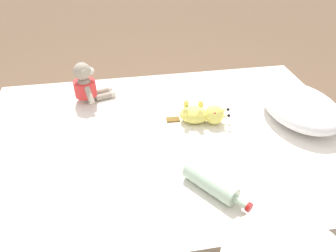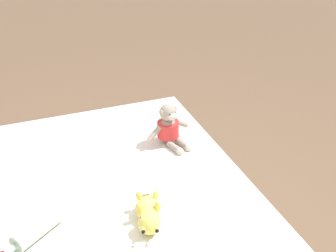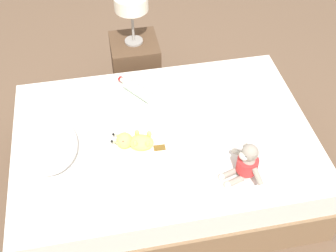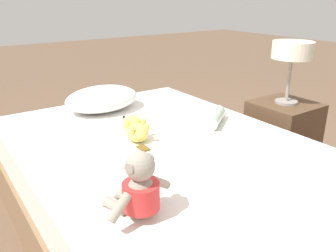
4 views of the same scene
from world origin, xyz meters
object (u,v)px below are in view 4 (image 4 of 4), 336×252
bed (169,192)px  bedside_lamp (292,53)px  plush_monkey (138,190)px  plush_yellow_creature (135,128)px  glass_bottle (215,117)px  pillow (102,99)px  nightstand (281,142)px

bed → bedside_lamp: bedside_lamp is taller
plush_monkey → plush_yellow_creature: plush_monkey is taller
bed → bedside_lamp: 1.13m
bed → glass_bottle: (0.39, 0.11, 0.29)m
plush_monkey → plush_yellow_creature: (0.33, 0.59, -0.05)m
pillow → glass_bottle: 0.72m
bed → plush_monkey: (-0.40, -0.40, 0.35)m
plush_yellow_creature → nightstand: (1.03, -0.14, -0.28)m
plush_yellow_creature → bedside_lamp: (1.03, -0.14, 0.31)m
glass_bottle → nightstand: (0.56, -0.05, -0.27)m
nightstand → bedside_lamp: bearing=-176.4°
nightstand → bedside_lamp: size_ratio=1.39×
plush_monkey → nightstand: 1.46m
plush_monkey → glass_bottle: 0.94m
bed → plush_yellow_creature: plush_yellow_creature is taller
glass_bottle → nightstand: size_ratio=0.51×
plush_yellow_creature → glass_bottle: plush_yellow_creature is taller
plush_yellow_creature → nightstand: size_ratio=0.60×
bed → plush_monkey: bearing=-135.1°
pillow → plush_yellow_creature: pillow is taller
plush_monkey → nightstand: bearing=18.6°
pillow → nightstand: 1.21m
plush_monkey → plush_yellow_creature: 0.68m
bed → glass_bottle: glass_bottle is taller
plush_monkey → bedside_lamp: bedside_lamp is taller
bed → pillow: pillow is taller
bed → bedside_lamp: bearing=3.4°
plush_yellow_creature → nightstand: 1.07m
bed → plush_yellow_creature: (-0.07, 0.19, 0.30)m
glass_bottle → bedside_lamp: (0.56, -0.05, 0.31)m
glass_bottle → pillow: bearing=124.7°
bedside_lamp → bed: bearing=-176.6°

